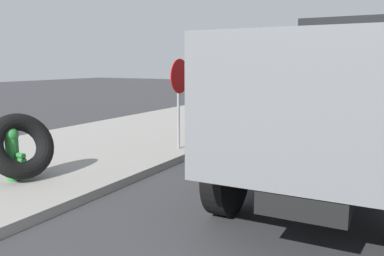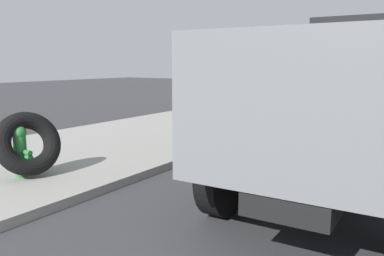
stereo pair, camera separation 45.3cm
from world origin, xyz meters
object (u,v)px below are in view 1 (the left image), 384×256
stop_sign (179,87)px  dump_truck_gray (350,90)px  dump_truck_yellow (366,74)px  loose_tire (20,146)px  fire_hydrant (13,152)px

stop_sign → dump_truck_gray: dump_truck_gray is taller
dump_truck_gray → dump_truck_yellow: 10.91m
dump_truck_yellow → stop_sign: bearing=165.2°
loose_tire → dump_truck_gray: 5.66m
loose_tire → stop_sign: size_ratio=0.56×
loose_tire → stop_sign: stop_sign is taller
fire_hydrant → stop_sign: (3.44, -1.16, 0.92)m
loose_tire → fire_hydrant: bearing=131.6°
dump_truck_yellow → fire_hydrant: bearing=164.3°
fire_hydrant → loose_tire: (0.08, -0.10, 0.10)m
stop_sign → fire_hydrant: bearing=161.4°
loose_tire → dump_truck_gray: size_ratio=0.16×
fire_hydrant → dump_truck_gray: 5.80m
fire_hydrant → dump_truck_yellow: dump_truck_yellow is taller
stop_sign → dump_truck_gray: (-0.24, -3.58, 0.07)m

